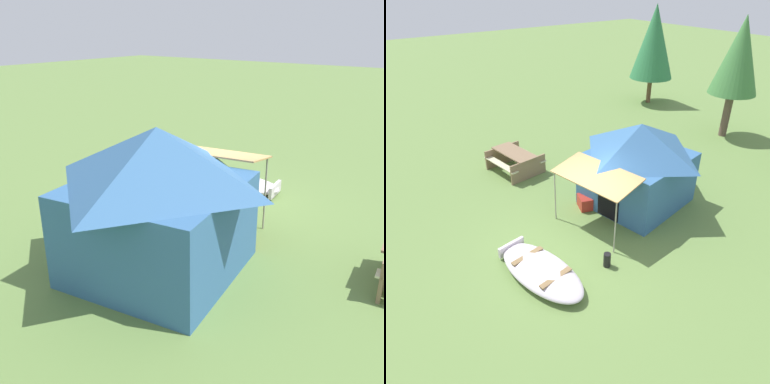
# 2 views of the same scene
# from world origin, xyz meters

# --- Properties ---
(ground_plane) EXTENTS (80.00, 80.00, 0.00)m
(ground_plane) POSITION_xyz_m (0.00, 0.00, 0.00)
(ground_plane) COLOR olive
(beached_rowboat) EXTENTS (2.74, 1.53, 0.38)m
(beached_rowboat) POSITION_xyz_m (0.63, -1.45, 0.20)
(beached_rowboat) COLOR silver
(beached_rowboat) RESTS_ON ground_plane
(canvas_cabin_tent) EXTENTS (3.26, 4.34, 2.57)m
(canvas_cabin_tent) POSITION_xyz_m (-0.50, 2.73, 1.33)
(canvas_cabin_tent) COLOR #356497
(canvas_cabin_tent) RESTS_ON ground_plane
(cooler_box) EXTENTS (0.64, 0.53, 0.39)m
(cooler_box) POSITION_xyz_m (-1.14, 1.22, 0.19)
(cooler_box) COLOR #B02E24
(cooler_box) RESTS_ON ground_plane
(fuel_can) EXTENTS (0.22, 0.22, 0.38)m
(fuel_can) POSITION_xyz_m (1.27, 0.05, 0.19)
(fuel_can) COLOR black
(fuel_can) RESTS_ON ground_plane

